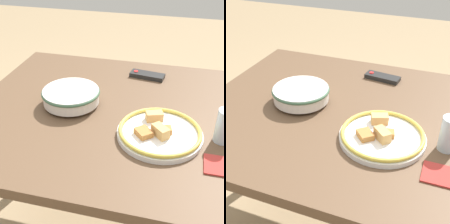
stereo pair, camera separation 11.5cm
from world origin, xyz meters
TOP-DOWN VIEW (x-y plane):
  - dining_table at (0.00, 0.00)m, footprint 1.15×0.97m
  - noodle_bowl at (-0.18, -0.00)m, footprint 0.23×0.23m
  - food_plate at (0.19, -0.13)m, footprint 0.30×0.30m
  - tv_remote at (0.08, 0.32)m, footprint 0.17×0.08m
  - drinking_glass at (0.40, -0.10)m, footprint 0.06×0.06m
  - folded_napkin at (0.40, -0.24)m, footprint 0.13×0.09m

SIDE VIEW (x-z plane):
  - dining_table at x=0.00m, z-range 0.27..0.99m
  - folded_napkin at x=0.40m, z-range 0.72..0.73m
  - tv_remote at x=0.08m, z-range 0.72..0.74m
  - food_plate at x=0.19m, z-range 0.71..0.76m
  - noodle_bowl at x=-0.18m, z-range 0.73..0.79m
  - drinking_glass at x=0.40m, z-range 0.72..0.84m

